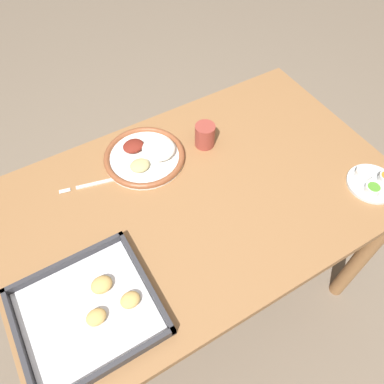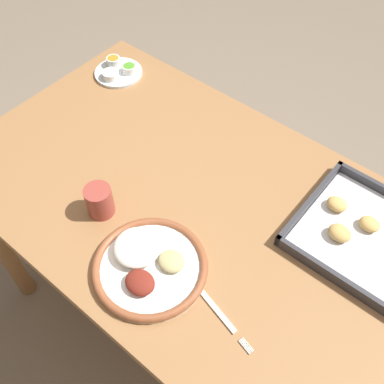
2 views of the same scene
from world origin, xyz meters
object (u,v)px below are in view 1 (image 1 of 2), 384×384
object	(u,v)px
dinner_plate	(146,155)
baking_tray	(90,310)
drinking_cup	(205,135)
saucer_plate	(373,182)
fork	(96,183)

from	to	relation	value
dinner_plate	baking_tray	world-z (taller)	dinner_plate
baking_tray	drinking_cup	bearing A→B (deg)	-147.63
saucer_plate	baking_tray	size ratio (longest dim) A/B	0.46
fork	saucer_plate	world-z (taller)	saucer_plate
saucer_plate	baking_tray	world-z (taller)	same
baking_tray	saucer_plate	bearing A→B (deg)	175.77
saucer_plate	baking_tray	distance (m)	0.92
dinner_plate	drinking_cup	xyz separation A→B (m)	(-0.20, 0.04, 0.03)
saucer_plate	baking_tray	bearing A→B (deg)	-4.23
dinner_plate	fork	size ratio (longest dim) A/B	1.31
dinner_plate	fork	xyz separation A→B (m)	(0.19, 0.02, -0.01)
saucer_plate	drinking_cup	world-z (taller)	drinking_cup
dinner_plate	drinking_cup	bearing A→B (deg)	167.87
dinner_plate	drinking_cup	size ratio (longest dim) A/B	3.23
baking_tray	dinner_plate	bearing A→B (deg)	-131.73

